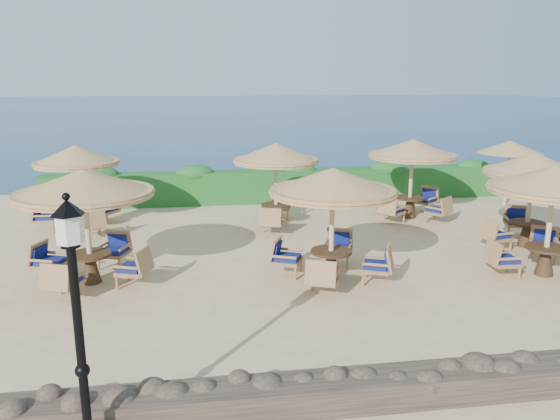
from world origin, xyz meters
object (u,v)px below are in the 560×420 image
object	(u,v)px
cafe_set_3	(78,172)
cafe_set_6	(532,181)
cafe_set_0	(85,203)
cafe_set_5	(412,163)
cafe_set_1	(332,202)
cafe_set_2	(553,196)
cafe_set_4	(276,164)
lamp_post	(80,344)
extra_parasol	(510,147)

from	to	relation	value
cafe_set_3	cafe_set_6	xyz separation A→B (m)	(12.65, -3.59, 0.03)
cafe_set_0	cafe_set_5	distance (m)	10.61
cafe_set_1	cafe_set_2	bearing A→B (deg)	-5.45
cafe_set_4	cafe_set_0	bearing A→B (deg)	-139.02
lamp_post	cafe_set_3	size ratio (longest dim) A/B	1.20
cafe_set_0	cafe_set_2	xyz separation A→B (m)	(10.66, -1.09, 0.06)
cafe_set_1	cafe_set_6	size ratio (longest dim) A/B	1.06
cafe_set_1	cafe_set_5	size ratio (longest dim) A/B	1.01
cafe_set_2	cafe_set_5	size ratio (longest dim) A/B	1.03
cafe_set_0	cafe_set_6	bearing A→B (deg)	5.36
lamp_post	cafe_set_1	size ratio (longest dim) A/B	1.13
cafe_set_4	cafe_set_5	bearing A→B (deg)	4.80
cafe_set_0	cafe_set_3	bearing A→B (deg)	103.31
lamp_post	cafe_set_0	bearing A→B (deg)	99.85
cafe_set_1	cafe_set_3	xyz separation A→B (m)	(-6.63, 5.28, -0.01)
cafe_set_2	cafe_set_6	xyz separation A→B (m)	(0.89, 2.18, -0.08)
cafe_set_2	cafe_set_4	size ratio (longest dim) A/B	1.04
extra_parasol	cafe_set_2	bearing A→B (deg)	-113.62
cafe_set_0	cafe_set_3	world-z (taller)	same
cafe_set_3	cafe_set_4	world-z (taller)	same
cafe_set_0	cafe_set_3	distance (m)	4.81
lamp_post	cafe_set_1	world-z (taller)	lamp_post
cafe_set_0	cafe_set_3	xyz separation A→B (m)	(-1.11, 4.68, -0.05)
extra_parasol	cafe_set_1	distance (m)	10.37
lamp_post	cafe_set_4	xyz separation A→B (m)	(3.85, 10.47, 0.44)
lamp_post	cafe_set_2	distance (m)	10.87
cafe_set_2	extra_parasol	bearing A→B (deg)	66.38
cafe_set_0	cafe_set_6	xyz separation A→B (m)	(11.55, 1.08, -0.02)
cafe_set_3	cafe_set_6	world-z (taller)	same
cafe_set_1	cafe_set_2	world-z (taller)	same
extra_parasol	cafe_set_1	size ratio (longest dim) A/B	0.82
cafe_set_3	cafe_set_6	distance (m)	13.15
cafe_set_3	cafe_set_4	bearing A→B (deg)	-3.79
cafe_set_1	cafe_set_6	distance (m)	6.25
extra_parasol	cafe_set_3	distance (m)	14.83
cafe_set_3	cafe_set_5	size ratio (longest dim) A/B	0.95
extra_parasol	cafe_set_5	size ratio (longest dim) A/B	0.83
extra_parasol	cafe_set_2	world-z (taller)	cafe_set_2
lamp_post	cafe_set_5	distance (m)	13.77
cafe_set_0	cafe_set_1	world-z (taller)	same
cafe_set_2	cafe_set_3	distance (m)	13.11
cafe_set_5	cafe_set_6	size ratio (longest dim) A/B	1.05
cafe_set_6	extra_parasol	bearing A→B (deg)	65.71
extra_parasol	cafe_set_6	size ratio (longest dim) A/B	0.87
extra_parasol	cafe_set_4	xyz separation A→B (m)	(-8.75, -1.53, -0.18)
cafe_set_3	cafe_set_2	bearing A→B (deg)	-26.12
extra_parasol	cafe_set_6	distance (m)	5.19
cafe_set_2	cafe_set_5	bearing A→B (deg)	101.12
extra_parasol	cafe_set_1	xyz separation A→B (m)	(-8.15, -6.40, -0.31)
cafe_set_5	cafe_set_4	bearing A→B (deg)	-175.20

